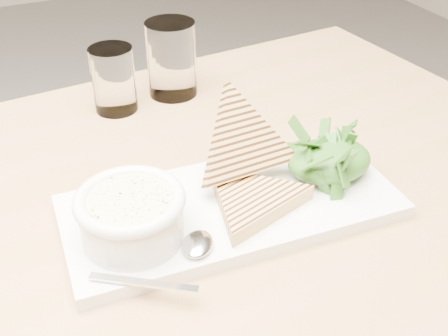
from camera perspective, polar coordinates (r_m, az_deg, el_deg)
name	(u,v)px	position (r m, az deg, el deg)	size (l,w,h in m)	color
table_top	(155,235)	(0.66, -7.02, -6.80)	(1.14, 0.76, 0.04)	#9A6D49
table_leg_br	(336,205)	(1.31, 11.32, -3.72)	(0.06, 0.06, 0.70)	#9A6D49
platter	(231,207)	(0.65, 0.74, -3.95)	(0.38, 0.17, 0.02)	white
soup_bowl	(132,222)	(0.59, -9.32, -5.39)	(0.11, 0.11, 0.04)	white
soup	(130,202)	(0.57, -9.56, -3.39)	(0.09, 0.09, 0.01)	beige
bowl_rim	(129,200)	(0.57, -9.58, -3.24)	(0.11, 0.11, 0.01)	white
sandwich_flat	(252,200)	(0.63, 2.86, -3.26)	(0.15, 0.15, 0.02)	tan
sandwich_lean	(244,144)	(0.65, 2.00, 2.47)	(0.15, 0.15, 0.08)	tan
salad_base	(329,160)	(0.68, 10.64, 0.78)	(0.11, 0.08, 0.04)	#103A0E
arugula_pile	(330,156)	(0.68, 10.70, 1.25)	(0.11, 0.10, 0.05)	#3D6D21
spoon_bowl	(198,244)	(0.58, -2.70, -7.70)	(0.03, 0.04, 0.01)	silver
spoon_handle	(143,283)	(0.55, -8.19, -11.46)	(0.11, 0.01, 0.00)	silver
glass_near	(114,80)	(0.85, -11.15, 8.81)	(0.06, 0.06, 0.10)	white
glass_far	(172,59)	(0.88, -5.35, 10.97)	(0.08, 0.08, 0.12)	white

